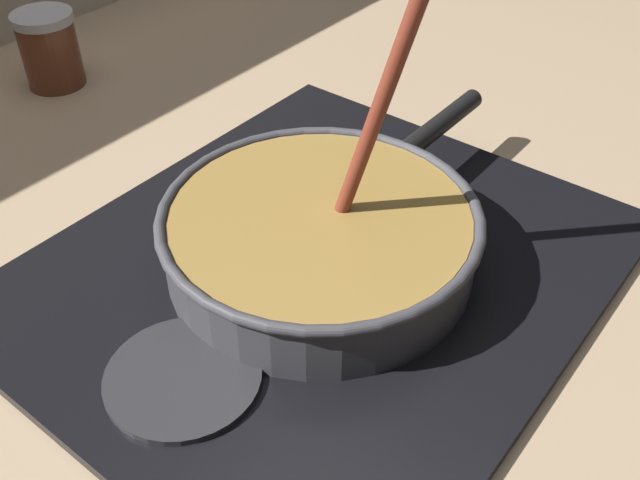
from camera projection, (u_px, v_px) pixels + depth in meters
The scene contains 6 objects.
ground at pixel (404, 308), 0.70m from camera, with size 2.40×1.60×0.04m, color #9E8466.
hob_plate at pixel (320, 268), 0.71m from camera, with size 0.56×0.48×0.01m, color black.
burner_ring at pixel (320, 261), 0.70m from camera, with size 0.21×0.21×0.01m, color #592D0C.
spare_burner at pixel (183, 377), 0.59m from camera, with size 0.13×0.13×0.01m, color #262628.
cooking_pan at pixel (321, 235), 0.68m from camera, with size 0.44×0.30×0.29m.
condiment_jar at pixel (50, 49), 0.98m from camera, with size 0.08×0.08×0.10m.
Camera 1 is at (-0.44, -0.24, 0.48)m, focal length 40.84 mm.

